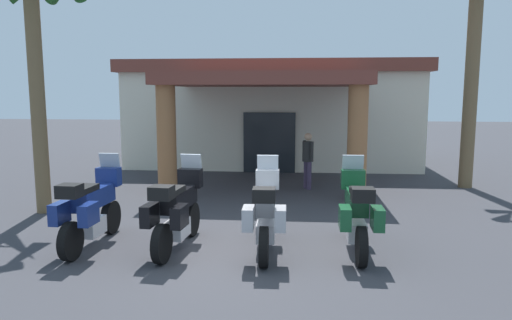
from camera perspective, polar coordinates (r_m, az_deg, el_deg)
The scene contains 9 objects.
ground_plane at distance 8.51m, azimuth -2.69°, elevation -10.96°, with size 80.00×80.00×0.00m, color #38383D.
motel_building at distance 19.15m, azimuth 2.11°, elevation 5.82°, with size 11.16×10.45×3.93m.
motorcycle_blue at distance 9.11m, azimuth -19.18°, elevation -5.54°, with size 0.71×2.21×1.61m.
motorcycle_black at distance 8.59m, azimuth -9.46°, elevation -6.01°, with size 0.73×2.21×1.61m.
motorcycle_silver at distance 8.33m, azimuth 1.18°, elevation -6.34°, with size 0.72×2.21×1.61m.
motorcycle_green at distance 8.52m, azimuth 11.99°, elevation -6.19°, with size 0.70×2.21×1.61m.
pedestrian at distance 13.79m, azimuth 6.23°, elevation 0.38°, with size 0.32×0.48×1.63m.
palm_tree_near_portico at distance 15.29m, azimuth 24.76°, elevation 15.38°, with size 2.34×2.42×6.86m.
palm_tree_roadside at distance 12.11m, azimuth -25.36°, elevation 16.20°, with size 2.53×2.63×6.10m.
Camera 1 is at (1.20, -7.95, 2.77)m, focal length 33.38 mm.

